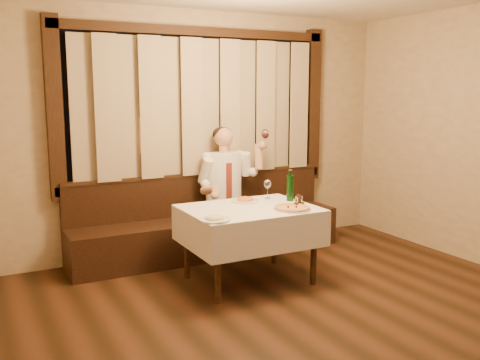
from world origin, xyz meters
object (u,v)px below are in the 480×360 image
cruet_caddy (299,202)px  dining_table (249,218)px  seated_man (227,182)px  banquette (207,228)px  pasta_cream (215,216)px  pizza (292,208)px  pasta_red (245,198)px  green_bottle (290,187)px

cruet_caddy → dining_table: bearing=148.1°
dining_table → seated_man: 0.98m
banquette → pasta_cream: 1.54m
banquette → pizza: banquette is taller
banquette → pasta_cream: banquette is taller
pasta_red → pasta_cream: 0.85m
pizza → seated_man: (-0.10, 1.22, 0.08)m
pizza → cruet_caddy: cruet_caddy is taller
pasta_red → green_bottle: (0.44, -0.16, 0.10)m
pasta_cream → dining_table: bearing=32.2°
banquette → cruet_caddy: (0.47, -1.19, 0.49)m
green_bottle → cruet_caddy: (-0.06, -0.26, -0.10)m
green_bottle → seated_man: size_ratio=0.22×
cruet_caddy → seated_man: 1.13m
banquette → dining_table: 1.08m
dining_table → cruet_caddy: cruet_caddy is taller
pizza → cruet_caddy: size_ratio=3.13×
banquette → pasta_red: size_ratio=11.26×
dining_table → pizza: bearing=-42.2°
banquette → pasta_cream: size_ratio=11.09×
pasta_cream → cruet_caddy: cruet_caddy is taller
banquette → green_bottle: (0.53, -0.93, 0.59)m
dining_table → pasta_cream: (-0.53, -0.33, 0.15)m
cruet_caddy → banquette: bearing=99.6°
dining_table → pasta_red: (0.09, 0.25, 0.14)m
pizza → dining_table: bearing=137.8°
green_bottle → seated_man: seated_man is taller
banquette → pasta_red: 0.91m
banquette → cruet_caddy: banquette is taller
dining_table → pasta_cream: pasta_cream is taller
seated_man → green_bottle: bearing=-69.5°
cruet_caddy → seated_man: bearing=91.1°
banquette → dining_table: bearing=-90.0°
pasta_cream → seated_man: bearing=59.5°
cruet_caddy → seated_man: (-0.25, 1.10, 0.05)m
pasta_cream → cruet_caddy: (1.00, 0.16, 0.00)m
pasta_red → seated_man: seated_man is taller
pasta_cream → pizza: bearing=3.4°
pasta_red → seated_man: bearing=79.3°
dining_table → pizza: pizza is taller
green_bottle → cruet_caddy: size_ratio=2.86×
pasta_cream → seated_man: seated_man is taller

